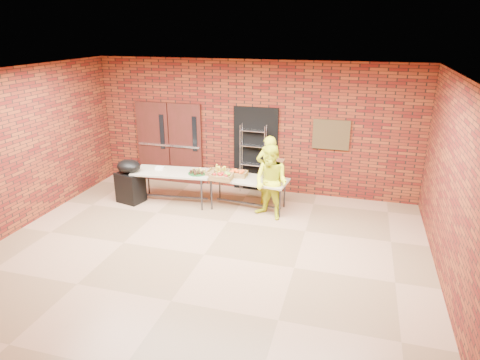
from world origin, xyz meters
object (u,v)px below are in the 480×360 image
at_px(table_left, 173,174).
at_px(volunteer_man, 271,182).
at_px(coffee_dispenser, 276,170).
at_px(covered_grill, 130,181).
at_px(table_right, 248,181).
at_px(volunteer_woman, 269,170).
at_px(wire_rack, 253,159).

relative_size(table_left, volunteer_man, 1.17).
height_order(coffee_dispenser, covered_grill, coffee_dispenser).
height_order(covered_grill, volunteer_man, volunteer_man).
xyz_separation_m(table_left, volunteer_man, (2.38, -0.26, 0.12)).
relative_size(table_left, table_right, 1.05).
relative_size(table_right, coffee_dispenser, 4.02).
distance_m(coffee_dispenser, covered_grill, 3.42).
distance_m(table_right, coffee_dispenser, 0.67).
bearing_deg(covered_grill, coffee_dispenser, 22.02).
relative_size(table_right, covered_grill, 1.76).
distance_m(covered_grill, volunteer_woman, 3.25).
bearing_deg(table_right, table_left, -171.26).
height_order(table_left, table_right, table_left).
bearing_deg(table_left, volunteer_woman, 7.82).
xyz_separation_m(coffee_dispenser, covered_grill, (-3.36, -0.47, -0.43)).
distance_m(wire_rack, table_right, 1.09).
bearing_deg(volunteer_man, coffee_dispenser, 113.64).
bearing_deg(wire_rack, covered_grill, -148.35).
relative_size(table_right, volunteer_man, 1.12).
relative_size(coffee_dispenser, volunteer_woman, 0.28).
height_order(table_left, coffee_dispenser, coffee_dispenser).
bearing_deg(wire_rack, table_left, -141.77).
bearing_deg(wire_rack, volunteer_man, -59.11).
distance_m(table_left, volunteer_woman, 2.23).
distance_m(wire_rack, table_left, 2.00).
relative_size(table_left, coffee_dispenser, 4.21).
xyz_separation_m(volunteer_woman, volunteer_man, (0.21, -0.79, 0.00)).
bearing_deg(table_left, coffee_dispenser, -1.18).
bearing_deg(covered_grill, volunteer_woman, 28.37).
relative_size(coffee_dispenser, volunteer_man, 0.28).
bearing_deg(table_right, volunteer_man, -25.01).
xyz_separation_m(wire_rack, coffee_dispenser, (0.76, -0.95, 0.09)).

